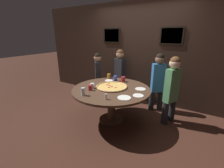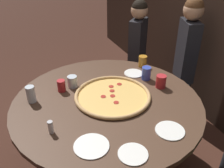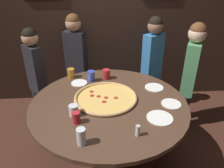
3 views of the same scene
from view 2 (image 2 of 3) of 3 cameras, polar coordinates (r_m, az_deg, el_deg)
ground_plane at (r=2.58m, az=-0.96°, el=-17.41°), size 24.00×24.00×0.00m
dining_table at (r=2.16m, az=-1.10°, el=-6.63°), size 1.58×1.58×0.74m
giant_pizza at (r=2.12m, az=0.13°, el=-2.67°), size 0.65×0.65×0.03m
drink_cup_front_edge at (r=2.27m, az=-9.04°, el=0.55°), size 0.09×0.09×0.11m
drink_cup_by_shaker at (r=2.38m, az=7.83°, el=2.44°), size 0.09×0.09×0.12m
drink_cup_far_right at (r=2.62m, az=7.03°, el=5.16°), size 0.09×0.09×0.12m
drink_cup_far_left at (r=2.14m, az=-18.05°, el=-2.23°), size 0.07×0.07×0.14m
drink_cup_centre_back at (r=2.28m, az=11.10°, el=0.60°), size 0.09×0.09×0.12m
drink_cup_beside_pizza at (r=2.23m, az=-11.49°, el=-0.39°), size 0.07×0.07×0.11m
white_plate_left_side at (r=1.83m, az=13.09°, el=-10.32°), size 0.21×0.21×0.01m
white_plate_right_side at (r=1.63m, az=4.82°, el=-15.65°), size 0.19×0.19×0.01m
white_plate_beside_cup at (r=2.49m, az=4.95°, el=2.45°), size 0.19×0.19×0.01m
white_plate_far_back at (r=1.68m, az=-4.72°, el=-13.93°), size 0.24×0.24×0.01m
condiment_shaker at (r=1.80m, az=-13.85°, el=-9.53°), size 0.04×0.04×0.10m
diner_side_right at (r=3.11m, az=5.82°, el=8.44°), size 0.30×0.32×1.31m
diner_far_right at (r=2.90m, az=16.63°, el=6.72°), size 0.37×0.25×1.40m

